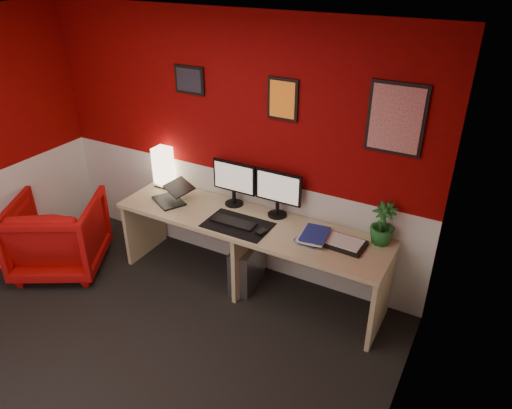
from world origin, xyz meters
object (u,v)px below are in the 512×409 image
Objects in this scene: laptop at (168,192)px; potted_plant at (383,224)px; shoji_lamp at (163,168)px; desk at (249,255)px; pc_tower at (246,266)px; zen_tray at (344,244)px; monitor_left at (234,177)px; armchair at (58,235)px; monitor_right at (278,187)px.

laptop is 0.89× the size of potted_plant.
shoji_lamp is at bearing 162.60° from laptop.
shoji_lamp is 0.39m from laptop.
desk is 5.78× the size of pc_tower.
zen_tray is at bearing -4.55° from pc_tower.
monitor_left is at bearing 132.38° from pc_tower.
laptop reaches higher than desk.
monitor_left is at bearing -179.70° from potted_plant.
monitor_left is 1.57× the size of potted_plant.
monitor_left reaches higher than potted_plant.
laptop is at bearing -155.59° from monitor_left.
potted_plant is at bearing 166.44° from armchair.
shoji_lamp is 1.33m from pc_tower.
armchair reaches higher than zen_tray.
potted_plant is 0.82× the size of pc_tower.
desk is at bearing -12.59° from pc_tower.
potted_plant is at bearing 3.86° from pc_tower.
laptop is 0.39× the size of armchair.
shoji_lamp is 1.08× the size of potted_plant.
laptop is 0.94× the size of zen_tray.
zen_tray is (2.03, -0.18, -0.18)m from shoji_lamp.
armchair is (-2.73, -0.68, -0.36)m from zen_tray.
armchair is (-2.02, -0.87, -0.63)m from monitor_right.
armchair is at bearing -129.02° from shoji_lamp.
monitor_left reaches higher than armchair.
desk is 0.72m from monitor_right.
zen_tray is 1.06m from pc_tower.
laptop is at bearing -165.55° from monitor_right.
potted_plant is at bearing 0.30° from monitor_left.
pc_tower is (-0.03, 0.00, -0.14)m from desk.
potted_plant is at bearing 36.30° from laptop.
armchair is (-0.70, -0.87, -0.54)m from shoji_lamp.
armchair is at bearing -163.75° from potted_plant.
pc_tower is (0.84, 0.05, -0.61)m from laptop.
shoji_lamp reaches higher than armchair.
shoji_lamp is 0.69× the size of monitor_right.
monitor_left reaches higher than zen_tray.
potted_plant reaches higher than armchair.
desk is 1.29m from potted_plant.
pc_tower is 0.53× the size of armchair.
potted_plant is (1.15, 0.23, 0.55)m from desk.
pc_tower is 1.93m from armchair.
monitor_left is at bearing -0.31° from shoji_lamp.
potted_plant is (0.26, 0.19, 0.17)m from zen_tray.
potted_plant is (0.97, 0.00, -0.11)m from monitor_right.
monitor_right is (1.05, 0.27, 0.18)m from laptop.
desk is at bearing 31.39° from laptop.
zen_tray is at bearing -14.46° from monitor_right.
desk is 1.00m from laptop.
desk reaches higher than pc_tower.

